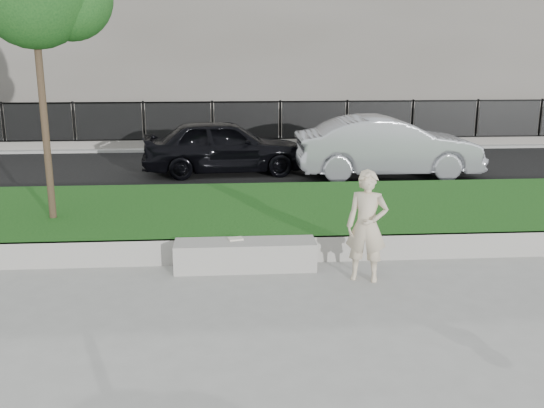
{
  "coord_description": "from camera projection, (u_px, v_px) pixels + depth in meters",
  "views": [
    {
      "loc": [
        -0.12,
        -7.74,
        3.15
      ],
      "look_at": [
        0.54,
        1.2,
        0.89
      ],
      "focal_mm": 40.0,
      "sensor_mm": 36.0,
      "label": 1
    }
  ],
  "objects": [
    {
      "name": "street",
      "position": [
        233.0,
        170.0,
        16.48
      ],
      "size": [
        34.0,
        7.0,
        0.04
      ],
      "primitive_type": "cube",
      "color": "black",
      "rests_on": "ground"
    },
    {
      "name": "stone_bench",
      "position": [
        245.0,
        255.0,
        8.99
      ],
      "size": [
        2.09,
        0.52,
        0.43
      ],
      "primitive_type": "cube",
      "color": "gray",
      "rests_on": "ground"
    },
    {
      "name": "grass_bank",
      "position": [
        236.0,
        217.0,
        11.12
      ],
      "size": [
        34.0,
        4.0,
        0.4
      ],
      "primitive_type": "cube",
      "color": "black",
      "rests_on": "ground"
    },
    {
      "name": "ground",
      "position": [
        239.0,
        289.0,
        8.26
      ],
      "size": [
        90.0,
        90.0,
        0.0
      ],
      "primitive_type": "plane",
      "color": "gray",
      "rests_on": "ground"
    },
    {
      "name": "car_silver",
      "position": [
        387.0,
        147.0,
        15.33
      ],
      "size": [
        4.65,
        1.66,
        1.53
      ],
      "primitive_type": "imported",
      "rotation": [
        0.0,
        0.0,
        1.58
      ],
      "color": "#9FA2A8",
      "rests_on": "street"
    },
    {
      "name": "book",
      "position": [
        236.0,
        239.0,
        9.02
      ],
      "size": [
        0.24,
        0.2,
        0.02
      ],
      "primitive_type": "cube",
      "rotation": [
        0.0,
        0.0,
        0.24
      ],
      "color": "silver",
      "rests_on": "stone_bench"
    },
    {
      "name": "car_dark",
      "position": [
        224.0,
        146.0,
        15.76
      ],
      "size": [
        4.32,
        2.0,
        1.43
      ],
      "primitive_type": "imported",
      "rotation": [
        0.0,
        0.0,
        1.65
      ],
      "color": "black",
      "rests_on": "street"
    },
    {
      "name": "man",
      "position": [
        367.0,
        226.0,
        8.43
      ],
      "size": [
        0.67,
        0.55,
        1.58
      ],
      "primitive_type": "imported",
      "rotation": [
        0.0,
        0.0,
        -0.34
      ],
      "color": "beige",
      "rests_on": "ground"
    },
    {
      "name": "grass_kerb",
      "position": [
        238.0,
        251.0,
        9.22
      ],
      "size": [
        34.0,
        0.08,
        0.4
      ],
      "primitive_type": "cube",
      "color": "gray",
      "rests_on": "ground"
    },
    {
      "name": "building_facade",
      "position": [
        228.0,
        8.0,
        26.38
      ],
      "size": [
        34.0,
        10.0,
        10.0
      ],
      "primitive_type": "cube",
      "color": "#5E5952",
      "rests_on": "ground"
    },
    {
      "name": "iron_fence",
      "position": [
        231.0,
        134.0,
        19.73
      ],
      "size": [
        32.0,
        0.3,
        1.5
      ],
      "color": "slate",
      "rests_on": "far_pavement"
    },
    {
      "name": "far_pavement",
      "position": [
        231.0,
        144.0,
        20.82
      ],
      "size": [
        34.0,
        3.0,
        0.12
      ],
      "primitive_type": "cube",
      "color": "gray",
      "rests_on": "ground"
    }
  ]
}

